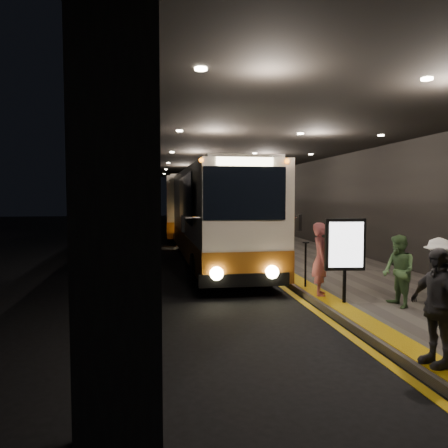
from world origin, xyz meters
TOP-DOWN VIEW (x-y plane):
  - ground at (0.00, 0.00)m, footprint 90.00×90.00m
  - lane_line_white at (-1.80, 5.00)m, footprint 0.12×50.00m
  - kerb_stripe_yellow at (2.35, 5.00)m, footprint 0.18×50.00m
  - sidewalk at (4.75, 5.00)m, footprint 4.50×50.00m
  - tactile_strip at (2.85, 5.00)m, footprint 0.50×50.00m
  - terminal_wall at (7.00, 5.00)m, footprint 0.10×50.00m
  - support_columns at (-1.50, 4.00)m, footprint 0.80×24.80m
  - canopy at (2.50, 5.00)m, footprint 9.00×50.00m
  - coach_main at (0.97, 3.66)m, footprint 2.57×11.35m
  - coach_second at (0.82, 15.44)m, footprint 2.95×11.56m
  - passenger_boarding at (2.80, -2.23)m, footprint 0.59×0.74m
  - passenger_waiting_green at (4.06, -3.56)m, footprint 0.48×0.77m
  - passenger_waiting_white at (4.51, -4.29)m, footprint 0.86×1.13m
  - passenger_waiting_grey at (2.80, -6.71)m, footprint 0.66×1.07m
  - bag_polka at (4.11, -5.12)m, footprint 0.31×0.15m
  - info_sign at (3.05, -3.07)m, footprint 0.91×0.21m
  - stanchion_post at (2.75, -1.28)m, footprint 0.05×0.05m

SIDE VIEW (x-z plane):
  - ground at x=0.00m, z-range 0.00..0.00m
  - lane_line_white at x=-1.80m, z-range 0.00..0.01m
  - kerb_stripe_yellow at x=2.35m, z-range 0.00..0.01m
  - sidewalk at x=4.75m, z-range 0.00..0.15m
  - tactile_strip at x=2.85m, z-range 0.15..0.16m
  - bag_polka at x=4.11m, z-range 0.15..0.52m
  - stanchion_post at x=2.75m, z-range 0.15..1.35m
  - passenger_waiting_green at x=4.06m, z-range 0.15..1.73m
  - passenger_waiting_white at x=4.51m, z-range 0.15..1.73m
  - passenger_waiting_grey at x=2.80m, z-range 0.15..1.85m
  - passenger_boarding at x=2.80m, z-range 0.15..1.93m
  - info_sign at x=3.05m, z-range 0.49..2.41m
  - coach_main at x=0.97m, z-range -0.07..3.45m
  - coach_second at x=0.82m, z-range -0.07..3.53m
  - support_columns at x=-1.50m, z-range 0.00..4.40m
  - terminal_wall at x=7.00m, z-range 0.00..6.00m
  - canopy at x=2.50m, z-range 4.40..4.80m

